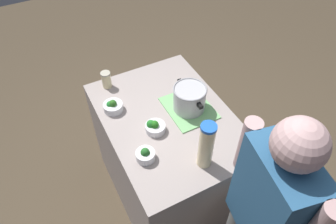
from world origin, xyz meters
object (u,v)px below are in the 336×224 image
at_px(mason_jar, 106,80).
at_px(person_cook, 259,224).
at_px(broccoli_bowl_back, 145,155).
at_px(broccoli_bowl_center, 154,127).
at_px(lemonade_pitcher, 206,145).
at_px(cooking_pot, 189,98).
at_px(broccoli_bowl_front, 113,106).

relative_size(mason_jar, person_cook, 0.07).
distance_m(broccoli_bowl_back, person_cook, 0.69).
xyz_separation_m(broccoli_bowl_center, broccoli_bowl_back, (0.16, -0.13, 0.00)).
height_order(lemonade_pitcher, broccoli_bowl_back, lemonade_pitcher).
bearing_deg(cooking_pot, broccoli_bowl_center, -76.97).
relative_size(lemonade_pitcher, broccoli_bowl_front, 2.48).
relative_size(broccoli_bowl_front, broccoli_bowl_back, 1.15).
relative_size(lemonade_pitcher, broccoli_bowl_back, 2.84).
bearing_deg(broccoli_bowl_back, lemonade_pitcher, 57.60).
distance_m(lemonade_pitcher, person_cook, 0.46).
bearing_deg(broccoli_bowl_front, broccoli_bowl_back, 3.51).
bearing_deg(lemonade_pitcher, person_cook, 7.10).
height_order(lemonade_pitcher, broccoli_bowl_center, lemonade_pitcher).
relative_size(mason_jar, broccoli_bowl_center, 0.98).
height_order(broccoli_bowl_front, broccoli_bowl_back, same).
xyz_separation_m(broccoli_bowl_front, person_cook, (1.05, 0.36, -0.04)).
xyz_separation_m(mason_jar, person_cook, (1.28, 0.31, -0.07)).
bearing_deg(cooking_pot, mason_jar, -138.48).
bearing_deg(lemonade_pitcher, broccoli_bowl_back, -122.40).
height_order(broccoli_bowl_front, person_cook, person_cook).
bearing_deg(broccoli_bowl_front, person_cook, 18.88).
bearing_deg(broccoli_bowl_center, person_cook, 14.35).
height_order(mason_jar, broccoli_bowl_front, mason_jar).
bearing_deg(mason_jar, cooking_pot, 41.52).
bearing_deg(person_cook, mason_jar, -166.23).
xyz_separation_m(cooking_pot, person_cook, (0.83, -0.08, -0.10)).
xyz_separation_m(broccoli_bowl_center, person_cook, (0.77, 0.20, -0.04)).
height_order(mason_jar, broccoli_bowl_back, mason_jar).
xyz_separation_m(cooking_pot, mason_jar, (-0.45, -0.40, -0.03)).
relative_size(broccoli_bowl_back, person_cook, 0.07).
height_order(mason_jar, broccoli_bowl_center, mason_jar).
bearing_deg(broccoli_bowl_front, broccoli_bowl_center, 29.99).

